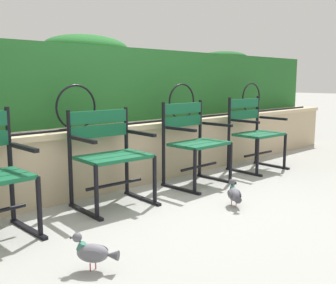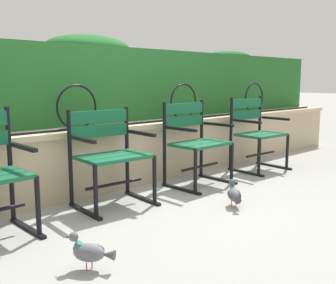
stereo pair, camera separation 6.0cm
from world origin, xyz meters
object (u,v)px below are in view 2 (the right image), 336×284
at_px(pigeon_near_chairs, 90,252).
at_px(park_chair_centre_right, 195,140).
at_px(park_chair_centre_left, 109,153).
at_px(park_chair_rightmost, 256,131).
at_px(pigeon_far_side, 234,194).

bearing_deg(pigeon_near_chairs, park_chair_centre_right, 26.38).
relative_size(park_chair_centre_left, pigeon_near_chairs, 3.35).
bearing_deg(park_chair_centre_left, park_chair_rightmost, -1.38).
relative_size(park_chair_centre_left, pigeon_far_side, 3.45).
bearing_deg(park_chair_rightmost, park_chair_centre_left, 178.62).
relative_size(park_chair_centre_left, park_chair_rightmost, 0.95).
bearing_deg(park_chair_rightmost, park_chair_centre_right, 178.97).
distance_m(park_chair_centre_left, pigeon_near_chairs, 1.31).
height_order(park_chair_centre_left, park_chair_rightmost, park_chair_rightmost).
distance_m(pigeon_near_chairs, pigeon_far_side, 1.56).
relative_size(park_chair_rightmost, pigeon_far_side, 3.63).
bearing_deg(park_chair_centre_left, pigeon_near_chairs, -130.14).
bearing_deg(park_chair_centre_right, park_chair_rightmost, -1.03).
height_order(park_chair_centre_left, pigeon_near_chairs, park_chair_centre_left).
height_order(park_chair_centre_left, park_chair_centre_right, park_chair_centre_right).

